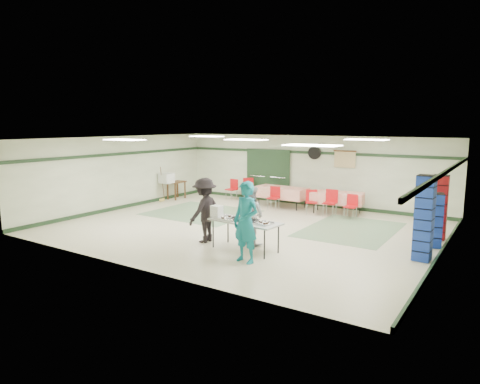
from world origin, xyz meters
The scene contains 42 objects.
floor centered at (0.00, 0.00, 0.00)m, with size 11.00×11.00×0.00m, color beige.
ceiling centered at (0.00, 0.00, 2.70)m, with size 11.00×11.00×0.00m, color silver.
wall_back centered at (0.00, 4.50, 1.35)m, with size 11.00×11.00×0.00m, color silver.
wall_front centered at (0.00, -4.50, 1.35)m, with size 11.00×11.00×0.00m, color silver.
wall_left centered at (-5.50, 0.00, 1.35)m, with size 9.00×9.00×0.00m, color silver.
wall_right centered at (5.50, 0.00, 1.35)m, with size 9.00×9.00×0.00m, color silver.
trim_back centered at (0.00, 4.47, 2.05)m, with size 11.00×0.06×0.10m, color #1C341D.
baseboard_back centered at (0.00, 4.47, 0.06)m, with size 11.00×0.06×0.12m, color #1C341D.
trim_left centered at (-5.47, 0.00, 2.05)m, with size 9.00×0.06×0.10m, color #1C341D.
baseboard_left centered at (-5.47, 0.00, 0.06)m, with size 9.00×0.06×0.12m, color #1C341D.
trim_right centered at (5.47, 0.00, 2.05)m, with size 9.00×0.06×0.10m, color #1C341D.
baseboard_right centered at (5.47, 0.00, 0.06)m, with size 9.00×0.06×0.12m, color #1C341D.
green_patch_a centered at (-2.50, 1.00, 0.00)m, with size 3.50×3.00×0.01m, color gray.
green_patch_b centered at (2.80, 1.50, 0.00)m, with size 2.50×3.50×0.01m, color gray.
double_door_left centered at (-2.20, 4.44, 1.05)m, with size 0.90×0.06×2.10m, color gray.
double_door_right centered at (-1.25, 4.44, 1.05)m, with size 0.90×0.06×2.10m, color gray.
door_frame centered at (-1.73, 4.42, 1.05)m, with size 2.00×0.03×2.15m, color #1C341D.
wall_fan centered at (0.30, 4.44, 2.05)m, with size 0.50×0.50×0.10m, color black.
scroll_banner centered at (1.50, 4.44, 1.85)m, with size 0.80×0.02×0.60m, color tan.
serving_table centered at (1.26, -2.03, 0.72)m, with size 1.91×0.90×0.76m.
sheet_tray_right centered at (1.75, -2.10, 0.77)m, with size 0.56×0.42×0.02m, color silver.
sheet_tray_mid centered at (1.13, -1.95, 0.77)m, with size 0.64×0.48×0.02m, color silver.
sheet_tray_left centered at (0.78, -2.09, 0.77)m, with size 0.59×0.45×0.02m, color silver.
baking_pan centered at (1.29, -2.11, 0.80)m, with size 0.46×0.29×0.08m, color black.
foam_box_stack centered at (0.40, -2.04, 0.91)m, with size 0.26×0.24×0.30m, color white.
volunteer_teal centered at (1.77, -2.80, 0.94)m, with size 0.68×0.45×1.88m, color #137383.
volunteer_grey centered at (1.09, -1.48, 0.79)m, with size 0.77×0.60×1.58m, color gray.
volunteer_dark centered at (-0.06, -1.95, 0.87)m, with size 1.12×0.64×1.74m, color black.
dining_table_a centered at (1.59, 3.52, 0.57)m, with size 1.90×1.08×0.77m.
dining_table_b centered at (-0.61, 3.52, 0.57)m, with size 1.99×0.95×0.77m.
chair_a centered at (1.58, 2.96, 0.56)m, with size 0.45×0.45×0.92m.
chair_b centered at (0.87, 2.95, 0.52)m, with size 0.52×0.52×0.85m.
chair_c centered at (2.31, 2.95, 0.50)m, with size 0.39×0.39×0.82m.
chair_d centered at (-0.62, 2.96, 0.52)m, with size 0.45×0.45×0.85m.
chair_loose_a centered at (-2.39, 3.99, 0.57)m, with size 0.61×0.61×0.93m.
chair_loose_b centered at (-3.06, 3.81, 0.53)m, with size 0.44×0.44×0.86m.
crate_stack_blue_a centered at (5.15, 0.88, 0.70)m, with size 0.43×0.43×1.41m, color navy.
crate_stack_red centered at (5.15, 1.78, 0.89)m, with size 0.39×0.39×1.78m, color maroon.
crate_stack_blue_b centered at (5.15, -0.47, 1.00)m, with size 0.39×0.39×2.00m, color navy.
printer_table centered at (-5.15, 2.66, 0.62)m, with size 0.54×0.80×0.74m.
office_printer centered at (-5.15, 2.07, 0.95)m, with size 0.52×0.45×0.41m, color silver.
broom centered at (-5.23, 1.91, 0.73)m, with size 0.03×0.03×1.41m, color brown.
Camera 1 is at (6.84, -10.81, 3.16)m, focal length 32.00 mm.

